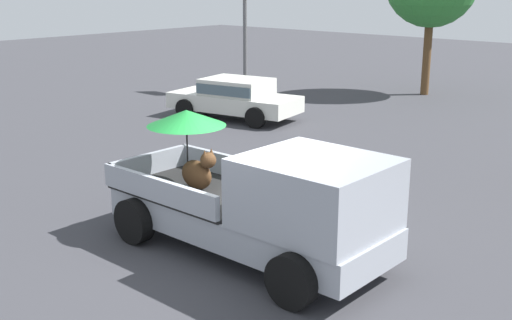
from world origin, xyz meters
TOP-DOWN VIEW (x-y plane):
  - ground_plane at (0.00, 0.00)m, footprint 80.00×80.00m
  - pickup_truck_main at (0.40, 0.00)m, footprint 5.05×2.25m
  - parked_sedan_near at (-7.62, 7.79)m, footprint 4.55×2.57m
  - motel_sign at (-10.89, 11.84)m, footprint 1.40×0.16m

SIDE VIEW (x-z plane):
  - ground_plane at x=0.00m, z-range 0.00..0.00m
  - parked_sedan_near at x=-7.62m, z-range 0.08..1.41m
  - pickup_truck_main at x=0.40m, z-range -0.14..2.10m
  - motel_sign at x=-10.89m, z-range 0.98..5.65m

